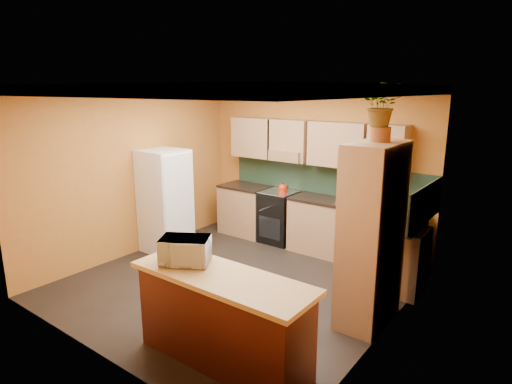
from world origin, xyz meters
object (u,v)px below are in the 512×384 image
Objects in this scene: pantry at (372,235)px; breakfast_bar at (223,321)px; base_cabinets_back at (310,224)px; stove at (279,217)px; microwave at (185,250)px; fridge at (165,201)px.

breakfast_bar is (-0.83, -1.62, -0.61)m from pantry.
stove reaches higher than base_cabinets_back.
breakfast_bar is 0.79m from microwave.
breakfast_bar is (1.49, -3.22, -0.02)m from stove.
stove is 0.43× the size of pantry.
microwave is (-0.49, 0.00, 0.63)m from breakfast_bar.
base_cabinets_back is at bearing 37.88° from fridge.
stove is 0.54× the size of fridge.
fridge is 2.88m from microwave.
fridge is at bearing 178.02° from pantry.
microwave reaches higher than stove.
pantry reaches higher than stove.
pantry is at bearing -43.42° from base_cabinets_back.
pantry is 1.17× the size of breakfast_bar.
pantry is 2.09m from microwave.
base_cabinets_back is at bearing 136.58° from pantry.
microwave reaches higher than base_cabinets_back.
base_cabinets_back is 1.74× the size of pantry.
pantry reaches higher than breakfast_bar.
pantry is (3.60, -0.12, 0.20)m from fridge.
base_cabinets_back is 4.01× the size of stove.
pantry reaches higher than base_cabinets_back.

